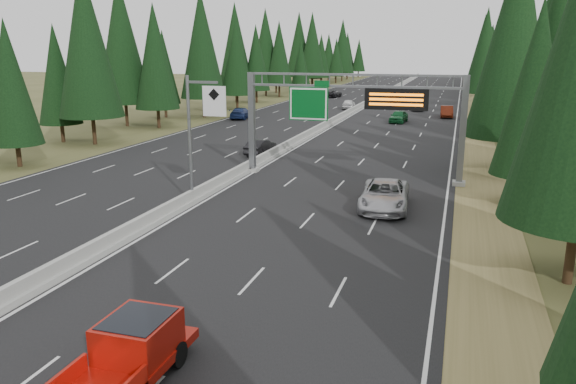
# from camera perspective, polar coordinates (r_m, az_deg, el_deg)

# --- Properties ---
(road) EXTENTS (32.00, 260.00, 0.08)m
(road) POSITION_cam_1_polar(r_m,az_deg,el_deg) (88.18, 6.60, 7.99)
(road) COLOR black
(road) RESTS_ON ground
(shoulder_right) EXTENTS (3.60, 260.00, 0.06)m
(shoulder_right) POSITION_cam_1_polar(r_m,az_deg,el_deg) (86.75, 18.32, 7.26)
(shoulder_right) COLOR olive
(shoulder_right) RESTS_ON ground
(shoulder_left) EXTENTS (3.60, 260.00, 0.06)m
(shoulder_left) POSITION_cam_1_polar(r_m,az_deg,el_deg) (93.06, -4.35, 8.37)
(shoulder_left) COLOR #424620
(shoulder_left) RESTS_ON ground
(median_barrier) EXTENTS (0.70, 260.00, 0.85)m
(median_barrier) POSITION_cam_1_polar(r_m,az_deg,el_deg) (88.14, 6.61, 8.24)
(median_barrier) COLOR gray
(median_barrier) RESTS_ON road
(sign_gantry) EXTENTS (16.75, 0.98, 7.80)m
(sign_gantry) POSITION_cam_1_polar(r_m,az_deg,el_deg) (41.90, 7.37, 8.26)
(sign_gantry) COLOR slate
(sign_gantry) RESTS_ON road
(hov_sign_pole) EXTENTS (2.80, 0.50, 8.00)m
(hov_sign_pole) POSITION_cam_1_polar(r_m,az_deg,el_deg) (35.09, -9.16, 6.14)
(hov_sign_pole) COLOR slate
(hov_sign_pole) RESTS_ON road
(tree_row_right) EXTENTS (11.55, 243.85, 18.22)m
(tree_row_right) POSITION_cam_1_polar(r_m,az_deg,el_deg) (74.90, 22.34, 12.98)
(tree_row_right) COLOR black
(tree_row_right) RESTS_ON ground
(tree_row_left) EXTENTS (12.04, 244.55, 18.47)m
(tree_row_left) POSITION_cam_1_polar(r_m,az_deg,el_deg) (89.92, -8.01, 13.84)
(tree_row_left) COLOR black
(tree_row_left) RESTS_ON ground
(silver_minivan) EXTENTS (3.25, 6.33, 1.71)m
(silver_minivan) POSITION_cam_1_polar(r_m,az_deg,el_deg) (34.83, 9.78, -0.31)
(silver_minivan) COLOR #A9A9AE
(silver_minivan) RESTS_ON road
(red_pickup) EXTENTS (2.03, 5.67, 1.85)m
(red_pickup) POSITION_cam_1_polar(r_m,az_deg,el_deg) (17.54, -15.71, -15.26)
(red_pickup) COLOR black
(red_pickup) RESTS_ON road
(car_ahead_green) EXTENTS (2.36, 4.94, 1.63)m
(car_ahead_green) POSITION_cam_1_polar(r_m,az_deg,el_deg) (76.92, 11.18, 7.55)
(car_ahead_green) COLOR #135729
(car_ahead_green) RESTS_ON road
(car_ahead_dkred) EXTENTS (1.98, 5.00, 1.62)m
(car_ahead_dkred) POSITION_cam_1_polar(r_m,az_deg,el_deg) (84.54, 15.82, 7.86)
(car_ahead_dkred) COLOR #611E0D
(car_ahead_dkred) RESTS_ON road
(car_ahead_dkgrey) EXTENTS (2.30, 4.80, 1.35)m
(car_ahead_dkgrey) POSITION_cam_1_polar(r_m,az_deg,el_deg) (92.80, 13.19, 8.47)
(car_ahead_dkgrey) COLOR black
(car_ahead_dkgrey) RESTS_ON road
(car_ahead_white) EXTENTS (2.87, 5.48, 1.47)m
(car_ahead_white) POSITION_cam_1_polar(r_m,az_deg,el_deg) (120.33, 10.57, 9.89)
(car_ahead_white) COLOR #B3B3B3
(car_ahead_white) RESTS_ON road
(car_ahead_far) EXTENTS (2.03, 4.21, 1.39)m
(car_ahead_far) POSITION_cam_1_polar(r_m,az_deg,el_deg) (121.80, 11.76, 9.86)
(car_ahead_far) COLOR black
(car_ahead_far) RESTS_ON road
(car_onc_near) EXTENTS (1.88, 4.41, 1.42)m
(car_onc_near) POSITION_cam_1_polar(r_m,az_deg,el_deg) (52.30, -2.80, 4.59)
(car_onc_near) COLOR black
(car_onc_near) RESTS_ON road
(car_onc_blue) EXTENTS (2.74, 5.63, 1.58)m
(car_onc_blue) POSITION_cam_1_polar(r_m,az_deg,el_deg) (79.90, -4.78, 7.99)
(car_onc_blue) COLOR navy
(car_onc_blue) RESTS_ON road
(car_onc_white) EXTENTS (2.06, 4.61, 1.54)m
(car_onc_white) POSITION_cam_1_polar(r_m,az_deg,el_deg) (93.70, 6.19, 8.87)
(car_onc_white) COLOR silver
(car_onc_white) RESTS_ON road
(car_onc_far) EXTENTS (2.77, 5.25, 1.41)m
(car_onc_far) POSITION_cam_1_polar(r_m,az_deg,el_deg) (116.40, 4.67, 9.92)
(car_onc_far) COLOR black
(car_onc_far) RESTS_ON road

